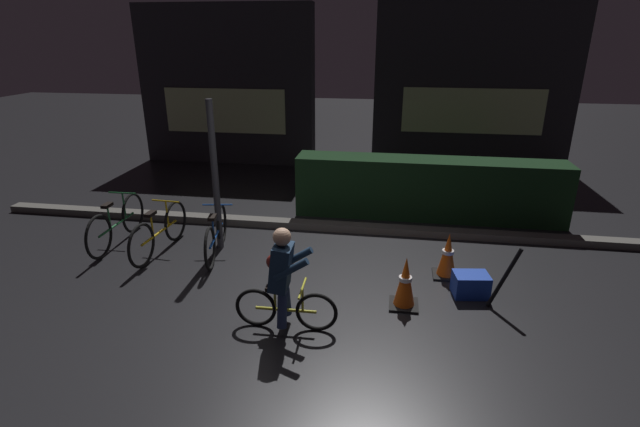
{
  "coord_description": "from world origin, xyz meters",
  "views": [
    {
      "loc": [
        1.14,
        -5.3,
        3.17
      ],
      "look_at": [
        0.2,
        0.6,
        0.9
      ],
      "focal_mm": 26.47,
      "sensor_mm": 36.0,
      "label": 1
    }
  ],
  "objects": [
    {
      "name": "storefront_right",
      "position": [
        3.01,
        7.2,
        2.21
      ],
      "size": [
        4.87,
        0.54,
        4.43
      ],
      "color": "#262328",
      "rests_on": "ground"
    },
    {
      "name": "parked_bike_left_mid",
      "position": [
        -2.34,
        0.88,
        0.34
      ],
      "size": [
        0.46,
        1.65,
        0.76
      ],
      "rotation": [
        0.0,
        0.0,
        1.51
      ],
      "color": "black",
      "rests_on": "ground"
    },
    {
      "name": "parked_bike_leftmost",
      "position": [
        -3.15,
        1.07,
        0.36
      ],
      "size": [
        0.46,
        1.71,
        0.79
      ],
      "rotation": [
        0.0,
        0.0,
        1.6
      ],
      "color": "black",
      "rests_on": "ground"
    },
    {
      "name": "hedge_row",
      "position": [
        1.8,
        3.1,
        0.55
      ],
      "size": [
        4.8,
        0.7,
        1.09
      ],
      "primitive_type": "cube",
      "color": "black",
      "rests_on": "ground"
    },
    {
      "name": "storefront_left",
      "position": [
        -3.13,
        6.5,
        1.94
      ],
      "size": [
        4.46,
        0.54,
        3.9
      ],
      "color": "#262328",
      "rests_on": "ground"
    },
    {
      "name": "cyclist",
      "position": [
        0.0,
        -0.77,
        0.63
      ],
      "size": [
        1.19,
        0.51,
        1.25
      ],
      "rotation": [
        0.0,
        0.0,
        0.02
      ],
      "color": "black",
      "rests_on": "ground"
    },
    {
      "name": "parked_bike_center_left",
      "position": [
        -1.46,
        0.95,
        0.33
      ],
      "size": [
        0.46,
        1.56,
        0.73
      ],
      "rotation": [
        0.0,
        0.0,
        1.74
      ],
      "color": "black",
      "rests_on": "ground"
    },
    {
      "name": "ground_plane",
      "position": [
        0.0,
        0.0,
        0.0
      ],
      "size": [
        40.0,
        40.0,
        0.0
      ],
      "primitive_type": "plane",
      "color": "black"
    },
    {
      "name": "sidewalk_curb",
      "position": [
        0.0,
        2.2,
        0.06
      ],
      "size": [
        12.0,
        0.24,
        0.12
      ],
      "primitive_type": "cube",
      "color": "#56544F",
      "rests_on": "ground"
    },
    {
      "name": "traffic_cone_far",
      "position": [
        1.96,
        0.78,
        0.31
      ],
      "size": [
        0.36,
        0.36,
        0.65
      ],
      "color": "black",
      "rests_on": "ground"
    },
    {
      "name": "closed_umbrella",
      "position": [
        2.55,
        0.05,
        0.41
      ],
      "size": [
        0.34,
        0.06,
        0.81
      ],
      "primitive_type": "cylinder",
      "rotation": [
        0.0,
        0.36,
        0.04
      ],
      "color": "black",
      "rests_on": "ground"
    },
    {
      "name": "traffic_cone_near",
      "position": [
        1.37,
        -0.1,
        0.32
      ],
      "size": [
        0.36,
        0.36,
        0.67
      ],
      "color": "black",
      "rests_on": "ground"
    },
    {
      "name": "street_post",
      "position": [
        -1.5,
        1.2,
        1.16
      ],
      "size": [
        0.1,
        0.1,
        2.32
      ],
      "primitive_type": "cylinder",
      "color": "#2D2D33",
      "rests_on": "ground"
    },
    {
      "name": "blue_crate",
      "position": [
        2.22,
        0.3,
        0.15
      ],
      "size": [
        0.48,
        0.38,
        0.3
      ],
      "primitive_type": "cube",
      "rotation": [
        0.0,
        0.0,
        0.14
      ],
      "color": "#193DB7",
      "rests_on": "ground"
    }
  ]
}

